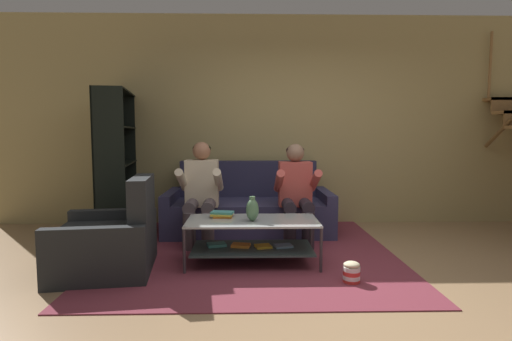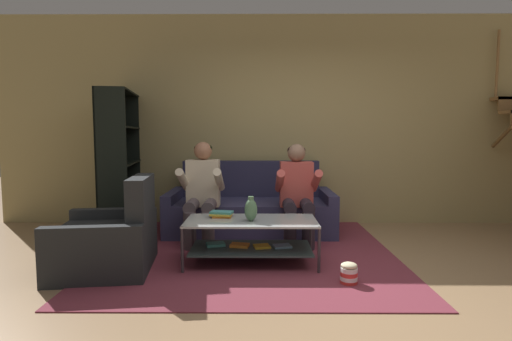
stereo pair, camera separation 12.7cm
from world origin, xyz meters
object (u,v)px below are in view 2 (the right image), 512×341
(couch, at_px, (251,210))
(armchair, at_px, (109,241))
(person_seated_left, at_px, (202,189))
(coffee_table, at_px, (251,235))
(book_stack, at_px, (222,214))
(bookshelf, at_px, (116,178))
(vase, at_px, (251,209))
(popcorn_tub, at_px, (349,273))
(person_seated_right, at_px, (297,190))

(couch, xyz_separation_m, armchair, (-1.28, -1.49, -0.01))
(person_seated_left, height_order, coffee_table, person_seated_left)
(couch, relative_size, armchair, 2.12)
(person_seated_left, xyz_separation_m, armchair, (-0.74, -0.93, -0.36))
(person_seated_left, height_order, book_stack, person_seated_left)
(person_seated_left, bearing_deg, bookshelf, 160.09)
(person_seated_left, relative_size, book_stack, 4.91)
(vase, bearing_deg, popcorn_tub, -30.26)
(person_seated_left, bearing_deg, coffee_table, -51.99)
(vase, bearing_deg, person_seated_right, 56.62)
(couch, xyz_separation_m, book_stack, (-0.27, -1.16, 0.17))
(popcorn_tub, bearing_deg, couch, 115.34)
(coffee_table, bearing_deg, bookshelf, 146.16)
(coffee_table, distance_m, bookshelf, 2.10)
(couch, distance_m, person_seated_left, 0.85)
(couch, xyz_separation_m, bookshelf, (-1.68, -0.14, 0.43))
(person_seated_left, xyz_separation_m, coffee_table, (0.57, -0.74, -0.35))
(armchair, distance_m, popcorn_tub, 2.18)
(couch, height_order, person_seated_left, person_seated_left)
(vase, relative_size, popcorn_tub, 1.27)
(person_seated_left, bearing_deg, vase, -53.75)
(person_seated_left, distance_m, coffee_table, 1.00)
(book_stack, bearing_deg, coffee_table, -24.27)
(popcorn_tub, bearing_deg, bookshelf, 146.51)
(couch, distance_m, armchair, 1.96)
(person_seated_right, bearing_deg, bookshelf, 169.50)
(couch, bearing_deg, armchair, -130.81)
(couch, distance_m, person_seated_right, 0.85)
(person_seated_right, bearing_deg, book_stack, -143.59)
(book_stack, xyz_separation_m, bookshelf, (-1.42, 1.01, 0.25))
(couch, bearing_deg, bookshelf, -175.19)
(person_seated_right, bearing_deg, vase, -123.38)
(couch, relative_size, coffee_table, 1.65)
(coffee_table, distance_m, armchair, 1.32)
(person_seated_left, relative_size, bookshelf, 0.65)
(person_seated_left, height_order, armchair, person_seated_left)
(couch, distance_m, bookshelf, 1.74)
(person_seated_right, distance_m, book_stack, 1.03)
(popcorn_tub, bearing_deg, vase, 149.74)
(coffee_table, xyz_separation_m, vase, (0.00, -0.05, 0.26))
(bookshelf, distance_m, armchair, 1.47)
(couch, height_order, vase, couch)
(armchair, bearing_deg, couch, 49.19)
(popcorn_tub, bearing_deg, person_seated_left, 137.94)
(person_seated_left, distance_m, vase, 0.98)
(coffee_table, height_order, vase, vase)
(person_seated_left, xyz_separation_m, bookshelf, (-1.14, 0.41, 0.08))
(vase, bearing_deg, person_seated_left, 126.25)
(bookshelf, bearing_deg, person_seated_right, -10.50)
(couch, relative_size, popcorn_tub, 11.17)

